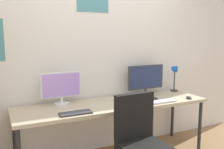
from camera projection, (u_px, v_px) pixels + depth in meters
wall_back at (100, 55)px, 3.44m from camera, size 4.81×0.11×2.60m
desk at (114, 107)px, 3.16m from camera, size 2.41×0.68×0.74m
monitor_left at (61, 87)px, 3.06m from camera, size 0.49×0.18×0.39m
monitor_right at (146, 79)px, 3.56m from camera, size 0.56×0.18×0.42m
desk_lamp at (176, 72)px, 3.74m from camera, size 0.11×0.15×0.43m
keyboard_left at (76, 113)px, 2.71m from camera, size 0.34×0.13×0.02m
keyboard_right at (162, 101)px, 3.18m from camera, size 0.36×0.13×0.02m
mouse_left_side at (189, 98)px, 3.35m from camera, size 0.06×0.10×0.03m
mouse_right_side at (130, 106)px, 2.97m from camera, size 0.06×0.10×0.03m
laptop_closed at (143, 99)px, 3.31m from camera, size 0.36×0.28×0.02m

